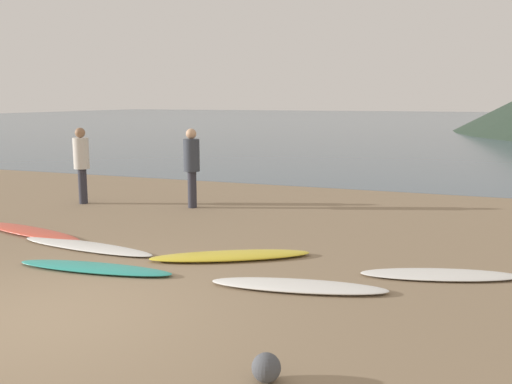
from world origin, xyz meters
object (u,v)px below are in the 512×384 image
(person_1, at_px, (81,159))
(surfboard_0, at_px, (31,231))
(surfboard_1, at_px, (86,246))
(person_0, at_px, (192,161))
(surfboard_2, at_px, (94,268))
(beach_rock_near, at_px, (266,368))
(surfboard_3, at_px, (231,256))
(surfboard_4, at_px, (298,286))
(surfboard_5, at_px, (440,275))

(person_1, bearing_deg, surfboard_0, -73.35)
(surfboard_0, height_order, person_1, person_1)
(surfboard_1, xyz_separation_m, person_0, (0.04, 3.80, 1.02))
(surfboard_0, relative_size, surfboard_2, 1.09)
(surfboard_1, distance_m, beach_rock_near, 5.31)
(beach_rock_near, bearing_deg, surfboard_0, 148.51)
(surfboard_3, relative_size, surfboard_4, 1.08)
(beach_rock_near, bearing_deg, surfboard_2, 147.68)
(person_0, bearing_deg, surfboard_3, -13.49)
(surfboard_5, relative_size, beach_rock_near, 8.41)
(surfboard_1, relative_size, surfboard_2, 1.10)
(surfboard_1, height_order, surfboard_3, surfboard_3)
(surfboard_5, height_order, person_0, person_0)
(surfboard_3, xyz_separation_m, beach_rock_near, (1.80, -3.41, 0.08))
(surfboard_1, bearing_deg, surfboard_5, 10.20)
(person_0, bearing_deg, surfboard_5, 10.67)
(surfboard_4, distance_m, person_1, 7.72)
(surfboard_3, bearing_deg, person_1, 120.04)
(surfboard_2, relative_size, beach_rock_near, 9.34)
(surfboard_4, bearing_deg, surfboard_1, 159.60)
(person_1, bearing_deg, surfboard_2, -53.92)
(surfboard_4, height_order, person_0, person_0)
(surfboard_1, distance_m, surfboard_5, 5.60)
(surfboard_2, bearing_deg, surfboard_0, 144.31)
(surfboard_1, distance_m, surfboard_4, 3.94)
(surfboard_5, height_order, beach_rock_near, beach_rock_near)
(surfboard_4, relative_size, person_1, 1.30)
(surfboard_2, xyz_separation_m, person_1, (-3.50, 4.31, 1.02))
(surfboard_2, distance_m, surfboard_4, 3.01)
(surfboard_0, distance_m, person_0, 3.84)
(surfboard_3, height_order, person_1, person_1)
(surfboard_5, xyz_separation_m, person_1, (-8.20, 2.86, 1.02))
(surfboard_1, bearing_deg, person_1, 133.32)
(surfboard_0, xyz_separation_m, person_1, (-1.02, 2.86, 1.01))
(surfboard_3, bearing_deg, surfboard_4, -64.43)
(surfboard_3, bearing_deg, person_0, 95.87)
(person_0, xyz_separation_m, beach_rock_near, (4.25, -6.93, -0.93))
(surfboard_4, xyz_separation_m, surfboard_5, (1.71, 1.18, -0.01))
(person_1, bearing_deg, surfboard_4, -34.87)
(person_1, bearing_deg, surfboard_5, -22.23)
(surfboard_1, height_order, surfboard_2, surfboard_2)
(surfboard_4, height_order, person_1, person_1)
(person_0, bearing_deg, beach_rock_near, -16.86)
(person_1, bearing_deg, surfboard_1, -54.92)
(surfboard_3, xyz_separation_m, surfboard_4, (1.38, -0.98, -0.01))
(surfboard_1, distance_m, surfboard_3, 2.51)
(surfboard_3, height_order, surfboard_4, surfboard_3)
(surfboard_2, bearing_deg, beach_rock_near, -37.68)
(surfboard_0, relative_size, surfboard_4, 1.14)
(surfboard_1, xyz_separation_m, surfboard_5, (5.58, 0.48, -0.00))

